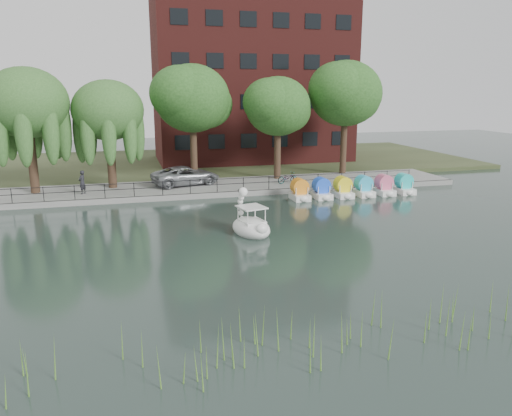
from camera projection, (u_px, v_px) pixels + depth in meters
name	position (u px, v px, depth m)	size (l,w,h in m)	color
ground_plane	(267.00, 252.00, 24.70)	(120.00, 120.00, 0.00)	#2E3E3B
promenade	(211.00, 187.00, 39.67)	(40.00, 6.00, 0.40)	gray
kerb	(218.00, 195.00, 36.90)	(40.00, 0.25, 0.40)	gray
land_strip	(188.00, 163.00, 52.81)	(60.00, 22.00, 0.36)	#47512D
railing	(217.00, 182.00, 36.86)	(32.00, 0.05, 1.00)	black
apartment_building	(252.00, 74.00, 52.38)	(20.00, 10.07, 18.00)	#4C1E16
willow_left	(26.00, 103.00, 35.28)	(5.88, 5.88, 9.01)	#473323
willow_mid	(108.00, 111.00, 37.28)	(5.32, 5.32, 8.15)	#473323
broadleaf_center	(192.00, 99.00, 39.67)	(6.00, 6.00, 9.25)	#473323
broadleaf_right	(278.00, 107.00, 41.13)	(5.40, 5.40, 8.32)	#473323
broadleaf_far	(346.00, 94.00, 43.46)	(6.30, 6.30, 9.71)	#473323
minivan	(186.00, 174.00, 39.50)	(6.14, 2.82, 1.71)	gray
bicycle	(287.00, 177.00, 40.20)	(1.72, 0.60, 1.00)	gray
pedestrian	(82.00, 180.00, 36.11)	(0.71, 0.48, 1.98)	black
swan_boat	(251.00, 224.00, 27.76)	(2.44, 3.26, 2.48)	white
pedal_boat_row	(353.00, 188.00, 37.24)	(9.65, 1.70, 1.40)	white
reed_bank	(409.00, 321.00, 16.14)	(24.00, 2.40, 1.20)	#669938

